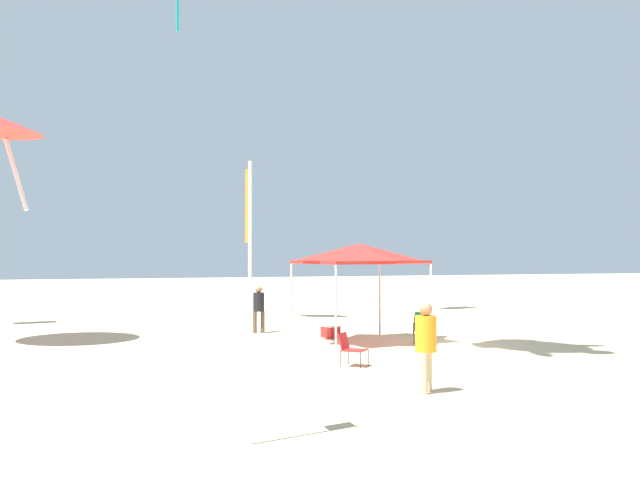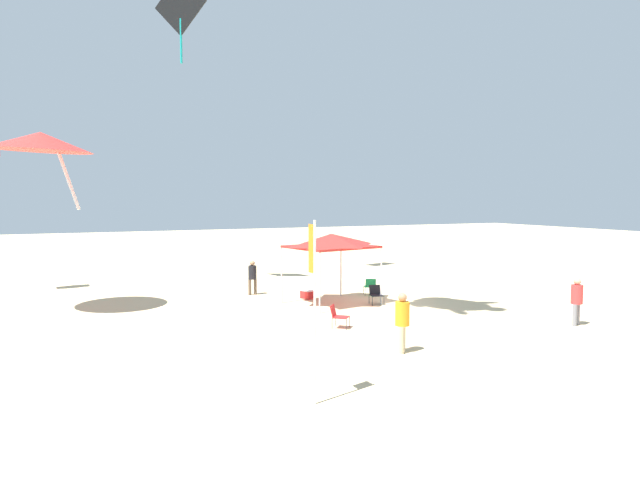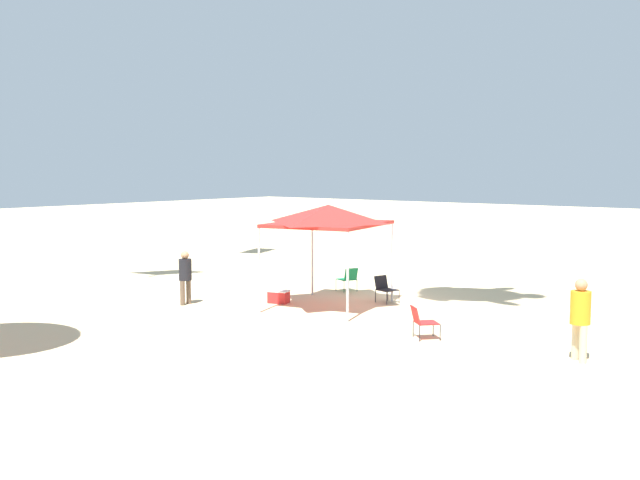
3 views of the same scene
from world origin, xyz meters
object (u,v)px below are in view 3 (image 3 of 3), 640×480
at_px(person_beachcomber, 185,273).
at_px(person_far_stroller, 580,313).
at_px(canopy_tent, 328,216).
at_px(folding_chair_facing_ocean, 348,278).
at_px(folding_chair_near_cooler, 422,320).
at_px(cooler_box, 279,297).
at_px(folding_chair_right_of_tent, 385,287).

relative_size(person_beachcomber, person_far_stroller, 0.91).
xyz_separation_m(canopy_tent, folding_chair_facing_ocean, (1.21, -2.66, -2.29)).
distance_m(folding_chair_near_cooler, cooler_box, 6.14).
bearing_deg(folding_chair_facing_ocean, folding_chair_right_of_tent, 87.81).
bearing_deg(person_far_stroller, person_beachcomber, 45.47).
bearing_deg(person_beachcomber, canopy_tent, 113.18).
distance_m(folding_chair_right_of_tent, person_far_stroller, 8.00).
relative_size(folding_chair_facing_ocean, person_beachcomber, 0.49).
height_order(cooler_box, person_beachcomber, person_beachcomber).
bearing_deg(person_beachcomber, folding_chair_facing_ocean, 144.06).
distance_m(cooler_box, person_beachcomber, 2.96).
bearing_deg(folding_chair_right_of_tent, canopy_tent, 167.53).
bearing_deg(folding_chair_facing_ocean, person_far_stroller, 86.97).
bearing_deg(person_beachcomber, cooler_box, 123.52).
relative_size(canopy_tent, person_beachcomber, 2.38).
bearing_deg(folding_chair_right_of_tent, person_beachcomber, 146.29).
bearing_deg(folding_chair_facing_ocean, person_beachcomber, -4.65).
relative_size(folding_chair_near_cooler, person_far_stroller, 0.45).
height_order(canopy_tent, cooler_box, canopy_tent).
height_order(person_beachcomber, person_far_stroller, person_far_stroller).
xyz_separation_m(folding_chair_facing_ocean, cooler_box, (0.40, 3.10, -0.27)).
relative_size(folding_chair_near_cooler, cooler_box, 1.15).
xyz_separation_m(canopy_tent, folding_chair_right_of_tent, (-0.87, -1.75, -2.29)).
distance_m(canopy_tent, folding_chair_right_of_tent, 3.01).
bearing_deg(folding_chair_near_cooler, cooler_box, 27.92).
height_order(folding_chair_facing_ocean, cooler_box, folding_chair_facing_ocean).
xyz_separation_m(cooler_box, person_beachcomber, (2.07, 1.96, 0.77)).
bearing_deg(person_beachcomber, folding_chair_near_cooler, 83.95).
relative_size(cooler_box, person_beachcomber, 0.43).
relative_size(canopy_tent, person_far_stroller, 2.17).
distance_m(canopy_tent, cooler_box, 3.06).
bearing_deg(folding_chair_near_cooler, folding_chair_facing_ocean, 2.26).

